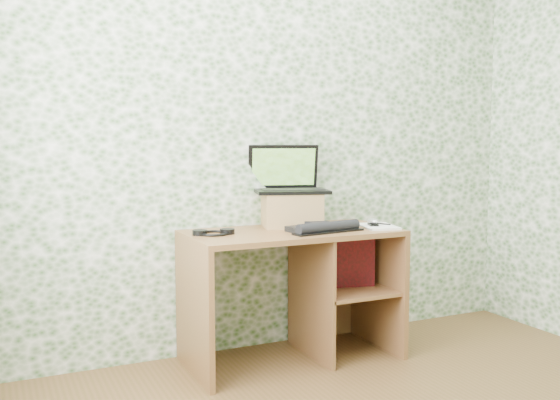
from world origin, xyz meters
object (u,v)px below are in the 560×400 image
desk (302,275)px  riser (292,210)px  notepad (378,226)px  keyboard (323,227)px  laptop (288,181)px

desk → riser: (-0.01, 0.12, 0.37)m
riser → notepad: (0.44, -0.25, -0.09)m
keyboard → laptop: bearing=96.3°
desk → riser: size_ratio=3.60×
desk → keyboard: size_ratio=2.68×
keyboard → notepad: keyboard is taller
keyboard → notepad: bearing=-8.8°
riser → laptop: size_ratio=0.69×
riser → laptop: (0.00, 0.05, 0.17)m
notepad → riser: bearing=163.9°
desk → keyboard: bearing=-63.1°
desk → laptop: (-0.01, 0.16, 0.54)m
keyboard → notepad: size_ratio=1.69×
riser → notepad: riser is taller
riser → laptop: laptop is taller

